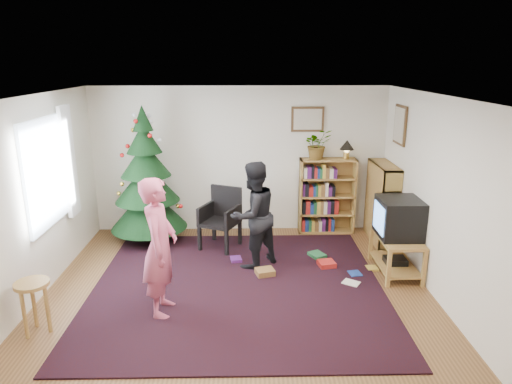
{
  "coord_description": "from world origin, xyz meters",
  "views": [
    {
      "loc": [
        0.13,
        -5.17,
        2.9
      ],
      "look_at": [
        0.26,
        1.04,
        1.1
      ],
      "focal_mm": 32.0,
      "sensor_mm": 36.0,
      "label": 1
    }
  ],
  "objects_px": {
    "bookshelf_right": "(382,202)",
    "table_lamp": "(347,146)",
    "person_standing": "(160,247)",
    "armchair": "(220,215)",
    "potted_plant": "(317,144)",
    "crt_tv": "(399,218)",
    "person_by_chair": "(253,215)",
    "bookshelf_back": "(327,195)",
    "tv_stand": "(396,251)",
    "picture_right": "(400,125)",
    "stool": "(33,294)",
    "christmas_tree": "(147,187)",
    "picture_back": "(308,119)"
  },
  "relations": [
    {
      "from": "stool",
      "to": "bookshelf_right",
      "type": "bearing_deg",
      "value": 29.9
    },
    {
      "from": "picture_right",
      "to": "christmas_tree",
      "type": "xyz_separation_m",
      "value": [
        -3.96,
        0.21,
        -1.02
      ]
    },
    {
      "from": "bookshelf_back",
      "to": "table_lamp",
      "type": "bearing_deg",
      "value": -0.0
    },
    {
      "from": "crt_tv",
      "to": "person_standing",
      "type": "distance_m",
      "value": 3.26
    },
    {
      "from": "christmas_tree",
      "to": "bookshelf_back",
      "type": "distance_m",
      "value": 3.03
    },
    {
      "from": "stool",
      "to": "person_standing",
      "type": "distance_m",
      "value": 1.42
    },
    {
      "from": "person_standing",
      "to": "potted_plant",
      "type": "height_order",
      "value": "potted_plant"
    },
    {
      "from": "bookshelf_back",
      "to": "tv_stand",
      "type": "bearing_deg",
      "value": -66.43
    },
    {
      "from": "bookshelf_right",
      "to": "tv_stand",
      "type": "height_order",
      "value": "bookshelf_right"
    },
    {
      "from": "christmas_tree",
      "to": "table_lamp",
      "type": "bearing_deg",
      "value": 6.52
    },
    {
      "from": "armchair",
      "to": "potted_plant",
      "type": "height_order",
      "value": "potted_plant"
    },
    {
      "from": "picture_right",
      "to": "bookshelf_back",
      "type": "distance_m",
      "value": 1.71
    },
    {
      "from": "bookshelf_right",
      "to": "person_standing",
      "type": "bearing_deg",
      "value": 124.43
    },
    {
      "from": "picture_back",
      "to": "crt_tv",
      "type": "xyz_separation_m",
      "value": [
        1.07,
        -1.77,
        -1.13
      ]
    },
    {
      "from": "bookshelf_right",
      "to": "armchair",
      "type": "height_order",
      "value": "bookshelf_right"
    },
    {
      "from": "crt_tv",
      "to": "person_standing",
      "type": "relative_size",
      "value": 0.37
    },
    {
      "from": "person_standing",
      "to": "potted_plant",
      "type": "bearing_deg",
      "value": -38.88
    },
    {
      "from": "crt_tv",
      "to": "person_standing",
      "type": "xyz_separation_m",
      "value": [
        -3.1,
        -1.0,
        0.01
      ]
    },
    {
      "from": "picture_right",
      "to": "crt_tv",
      "type": "xyz_separation_m",
      "value": [
        -0.26,
        -1.04,
        -1.13
      ]
    },
    {
      "from": "bookshelf_back",
      "to": "armchair",
      "type": "relative_size",
      "value": 1.33
    },
    {
      "from": "tv_stand",
      "to": "bookshelf_right",
      "type": "bearing_deg",
      "value": 84.33
    },
    {
      "from": "bookshelf_back",
      "to": "person_by_chair",
      "type": "height_order",
      "value": "person_by_chair"
    },
    {
      "from": "bookshelf_right",
      "to": "table_lamp",
      "type": "distance_m",
      "value": 1.09
    },
    {
      "from": "tv_stand",
      "to": "potted_plant",
      "type": "bearing_deg",
      "value": 119.2
    },
    {
      "from": "bookshelf_right",
      "to": "armchair",
      "type": "relative_size",
      "value": 1.33
    },
    {
      "from": "table_lamp",
      "to": "potted_plant",
      "type": "bearing_deg",
      "value": 180.0
    },
    {
      "from": "picture_back",
      "to": "tv_stand",
      "type": "bearing_deg",
      "value": -58.82
    },
    {
      "from": "crt_tv",
      "to": "stool",
      "type": "xyz_separation_m",
      "value": [
        -4.41,
        -1.4,
        -0.35
      ]
    },
    {
      "from": "tv_stand",
      "to": "stool",
      "type": "relative_size",
      "value": 1.56
    },
    {
      "from": "picture_right",
      "to": "bookshelf_right",
      "type": "distance_m",
      "value": 1.3
    },
    {
      "from": "person_by_chair",
      "to": "person_standing",
      "type": "bearing_deg",
      "value": 9.47
    },
    {
      "from": "table_lamp",
      "to": "picture_right",
      "type": "bearing_deg",
      "value": -41.47
    },
    {
      "from": "christmas_tree",
      "to": "potted_plant",
      "type": "bearing_deg",
      "value": 7.68
    },
    {
      "from": "crt_tv",
      "to": "person_by_chair",
      "type": "bearing_deg",
      "value": 172.58
    },
    {
      "from": "potted_plant",
      "to": "bookshelf_back",
      "type": "bearing_deg",
      "value": 0.0
    },
    {
      "from": "bookshelf_right",
      "to": "table_lamp",
      "type": "xyz_separation_m",
      "value": [
        -0.53,
        0.42,
        0.85
      ]
    },
    {
      "from": "person_standing",
      "to": "potted_plant",
      "type": "xyz_separation_m",
      "value": [
        2.19,
        2.63,
        0.72
      ]
    },
    {
      "from": "picture_right",
      "to": "bookshelf_right",
      "type": "height_order",
      "value": "picture_right"
    },
    {
      "from": "stool",
      "to": "potted_plant",
      "type": "xyz_separation_m",
      "value": [
        3.5,
        3.03,
        1.08
      ]
    },
    {
      "from": "picture_right",
      "to": "table_lamp",
      "type": "bearing_deg",
      "value": 138.53
    },
    {
      "from": "picture_back",
      "to": "person_by_chair",
      "type": "bearing_deg",
      "value": -121.85
    },
    {
      "from": "table_lamp",
      "to": "picture_back",
      "type": "bearing_deg",
      "value": 168.4
    },
    {
      "from": "armchair",
      "to": "person_by_chair",
      "type": "height_order",
      "value": "person_by_chair"
    },
    {
      "from": "bookshelf_back",
      "to": "tv_stand",
      "type": "height_order",
      "value": "bookshelf_back"
    },
    {
      "from": "bookshelf_right",
      "to": "armchair",
      "type": "bearing_deg",
      "value": 94.25
    },
    {
      "from": "armchair",
      "to": "person_standing",
      "type": "height_order",
      "value": "person_standing"
    },
    {
      "from": "bookshelf_back",
      "to": "bookshelf_right",
      "type": "height_order",
      "value": "same"
    },
    {
      "from": "crt_tv",
      "to": "potted_plant",
      "type": "xyz_separation_m",
      "value": [
        -0.91,
        1.63,
        0.74
      ]
    },
    {
      "from": "picture_back",
      "to": "bookshelf_back",
      "type": "relative_size",
      "value": 0.42
    },
    {
      "from": "bookshelf_right",
      "to": "table_lamp",
      "type": "relative_size",
      "value": 4.07
    }
  ]
}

